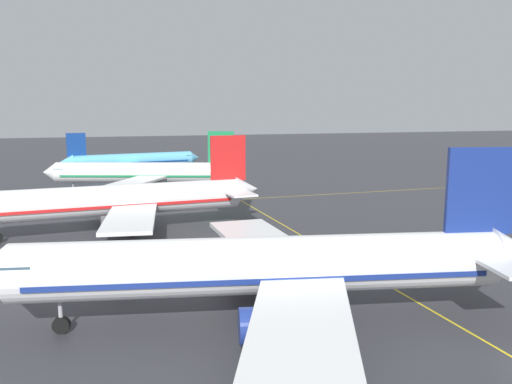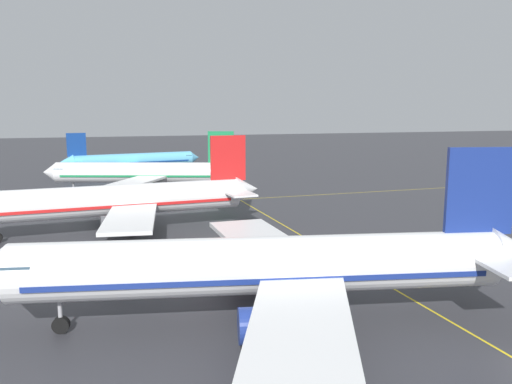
# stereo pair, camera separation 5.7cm
# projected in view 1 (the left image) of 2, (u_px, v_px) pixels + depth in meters

# --- Properties ---
(airliner_front_gate) EXTENTS (41.20, 34.98, 12.88)m
(airliner_front_gate) POSITION_uv_depth(u_px,v_px,m) (269.00, 266.00, 36.82)
(airliner_front_gate) COLOR white
(airliner_front_gate) RESTS_ON ground
(airliner_second_row) EXTENTS (39.24, 33.83, 12.20)m
(airliner_second_row) POSITION_uv_depth(u_px,v_px,m) (117.00, 201.00, 64.94)
(airliner_second_row) COLOR white
(airliner_second_row) RESTS_ON ground
(airliner_third_row) EXTENTS (36.85, 31.53, 11.78)m
(airliner_third_row) POSITION_uv_depth(u_px,v_px,m) (144.00, 173.00, 95.20)
(airliner_third_row) COLOR white
(airliner_third_row) RESTS_ON ground
(airliner_far_left_stand) EXTENTS (33.76, 28.77, 10.52)m
(airliner_far_left_stand) POSITION_uv_depth(u_px,v_px,m) (133.00, 161.00, 123.08)
(airliner_far_left_stand) COLOR #5BB7E5
(airliner_far_left_stand) RESTS_ON ground
(taxiway_markings) EXTENTS (122.93, 107.82, 0.01)m
(taxiway_markings) POSITION_uv_depth(u_px,v_px,m) (318.00, 245.00, 59.49)
(taxiway_markings) COLOR yellow
(taxiway_markings) RESTS_ON ground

